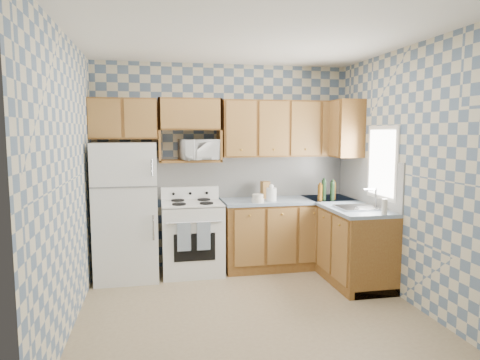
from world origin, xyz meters
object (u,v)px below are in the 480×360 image
Objects in this scene: refrigerator at (127,211)px; stove_body at (192,238)px; electric_kettle at (271,194)px; microwave at (199,150)px.

refrigerator reaches higher than stove_body.
stove_body is at bearing 1.78° from refrigerator.
electric_kettle reaches higher than stove_body.
refrigerator is 1.84m from electric_kettle.
refrigerator is at bearing -178.22° from stove_body.
microwave reaches higher than stove_body.
microwave reaches higher than refrigerator.
refrigerator is at bearing 178.09° from electric_kettle.
microwave is (0.11, 0.10, 1.13)m from stove_body.
stove_body is at bearing 175.19° from electric_kettle.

